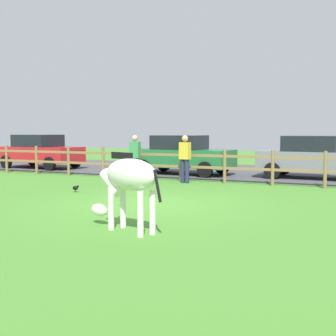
{
  "coord_description": "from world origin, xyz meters",
  "views": [
    {
      "loc": [
        5.17,
        -9.93,
        1.8
      ],
      "look_at": [
        0.16,
        0.9,
        0.83
      ],
      "focal_mm": 49.11,
      "sensor_mm": 36.0,
      "label": 1
    }
  ],
  "objects_px": {
    "crow_on_grass": "(76,188)",
    "parked_car_green": "(182,154)",
    "parked_car_grey": "(314,157)",
    "zebra": "(128,180)",
    "visitor_left_of_tree": "(135,156)",
    "parked_car_red": "(40,151)",
    "visitor_right_of_tree": "(185,157)"
  },
  "relations": [
    {
      "from": "crow_on_grass",
      "to": "parked_car_green",
      "type": "height_order",
      "value": "parked_car_green"
    },
    {
      "from": "crow_on_grass",
      "to": "parked_car_grey",
      "type": "xyz_separation_m",
      "value": [
        5.89,
        6.43,
        0.72
      ]
    },
    {
      "from": "crow_on_grass",
      "to": "parked_car_green",
      "type": "xyz_separation_m",
      "value": [
        0.84,
        5.99,
        0.72
      ]
    },
    {
      "from": "zebra",
      "to": "parked_car_grey",
      "type": "height_order",
      "value": "parked_car_grey"
    },
    {
      "from": "zebra",
      "to": "visitor_left_of_tree",
      "type": "distance_m",
      "value": 8.32
    },
    {
      "from": "parked_car_red",
      "to": "visitor_left_of_tree",
      "type": "distance_m",
      "value": 6.99
    },
    {
      "from": "parked_car_grey",
      "to": "visitor_right_of_tree",
      "type": "relative_size",
      "value": 2.48
    },
    {
      "from": "visitor_left_of_tree",
      "to": "visitor_right_of_tree",
      "type": "bearing_deg",
      "value": 2.64
    },
    {
      "from": "zebra",
      "to": "visitor_right_of_tree",
      "type": "relative_size",
      "value": 1.13
    },
    {
      "from": "crow_on_grass",
      "to": "parked_car_red",
      "type": "relative_size",
      "value": 0.05
    },
    {
      "from": "parked_car_red",
      "to": "parked_car_green",
      "type": "distance_m",
      "value": 7.24
    },
    {
      "from": "crow_on_grass",
      "to": "parked_car_green",
      "type": "bearing_deg",
      "value": 82.01
    },
    {
      "from": "parked_car_green",
      "to": "visitor_right_of_tree",
      "type": "bearing_deg",
      "value": -64.89
    },
    {
      "from": "parked_car_red",
      "to": "visitor_left_of_tree",
      "type": "height_order",
      "value": "visitor_left_of_tree"
    },
    {
      "from": "zebra",
      "to": "crow_on_grass",
      "type": "height_order",
      "value": "zebra"
    },
    {
      "from": "parked_car_green",
      "to": "visitor_left_of_tree",
      "type": "bearing_deg",
      "value": -106.09
    },
    {
      "from": "crow_on_grass",
      "to": "parked_car_grey",
      "type": "height_order",
      "value": "parked_car_grey"
    },
    {
      "from": "parked_car_red",
      "to": "visitor_right_of_tree",
      "type": "xyz_separation_m",
      "value": [
        8.4,
        -2.49,
        0.06
      ]
    },
    {
      "from": "crow_on_grass",
      "to": "parked_car_green",
      "type": "relative_size",
      "value": 0.05
    },
    {
      "from": "zebra",
      "to": "visitor_right_of_tree",
      "type": "distance_m",
      "value": 7.7
    },
    {
      "from": "crow_on_grass",
      "to": "parked_car_green",
      "type": "distance_m",
      "value": 6.09
    },
    {
      "from": "parked_car_grey",
      "to": "crow_on_grass",
      "type": "bearing_deg",
      "value": -132.49
    },
    {
      "from": "zebra",
      "to": "crow_on_grass",
      "type": "bearing_deg",
      "value": 135.64
    },
    {
      "from": "parked_car_red",
      "to": "crow_on_grass",
      "type": "bearing_deg",
      "value": -43.11
    },
    {
      "from": "zebra",
      "to": "parked_car_grey",
      "type": "distance_m",
      "value": 10.53
    },
    {
      "from": "parked_car_grey",
      "to": "visitor_left_of_tree",
      "type": "bearing_deg",
      "value": -152.51
    },
    {
      "from": "zebra",
      "to": "visitor_right_of_tree",
      "type": "xyz_separation_m",
      "value": [
        -2.01,
        7.43,
        -0.02
      ]
    },
    {
      "from": "crow_on_grass",
      "to": "visitor_left_of_tree",
      "type": "xyz_separation_m",
      "value": [
        0.1,
        3.42,
        0.78
      ]
    },
    {
      "from": "parked_car_grey",
      "to": "parked_car_green",
      "type": "height_order",
      "value": "same"
    },
    {
      "from": "parked_car_green",
      "to": "visitor_right_of_tree",
      "type": "xyz_separation_m",
      "value": [
        1.16,
        -2.48,
        0.06
      ]
    },
    {
      "from": "crow_on_grass",
      "to": "parked_car_grey",
      "type": "bearing_deg",
      "value": 47.51
    },
    {
      "from": "crow_on_grass",
      "to": "parked_car_grey",
      "type": "distance_m",
      "value": 8.75
    }
  ]
}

